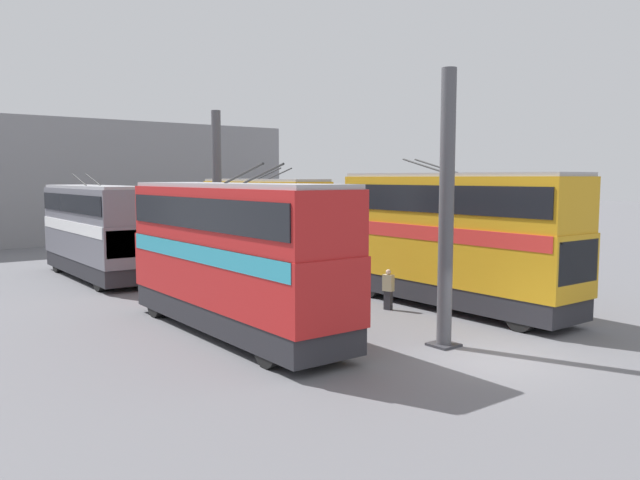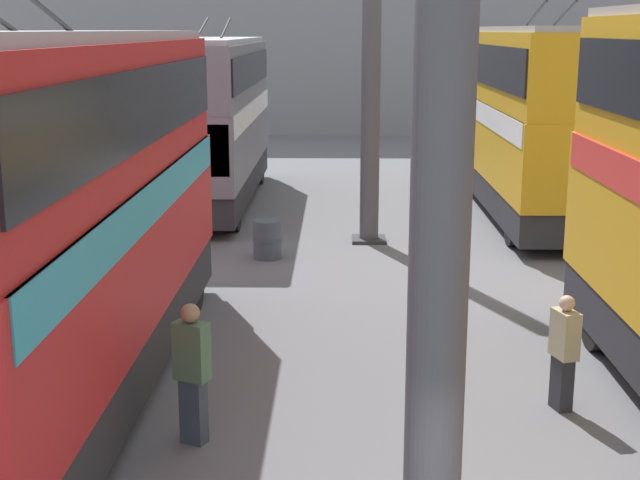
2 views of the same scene
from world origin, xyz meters
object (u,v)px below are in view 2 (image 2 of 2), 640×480
oil_drum (267,239)px  person_by_left_row (564,350)px  bus_right_far (210,111)px  person_by_right_row (192,370)px  bus_left_far (533,111)px  bus_right_near (59,197)px

oil_drum → person_by_left_row: bearing=-150.3°
bus_right_far → person_by_left_row: bearing=-155.1°
person_by_left_row → oil_drum: person_by_left_row is taller
person_by_left_row → oil_drum: 9.30m
bus_right_far → person_by_left_row: 16.10m
person_by_right_row → bus_left_far: bearing=177.4°
bus_right_near → person_by_left_row: size_ratio=6.74×
person_by_left_row → oil_drum: (8.07, 4.61, -0.40)m
person_by_left_row → oil_drum: bearing=-76.7°
bus_right_far → person_by_left_row: size_ratio=6.38×
person_by_right_row → oil_drum: 9.19m
person_by_left_row → bus_right_far: bearing=-81.5°
bus_left_far → person_by_left_row: bearing=170.3°
person_by_right_row → bus_right_far: bearing=-148.9°
bus_left_far → oil_drum: (-4.73, 6.79, -2.45)m
bus_right_far → oil_drum: 7.15m
person_by_right_row → oil_drum: (9.18, -0.19, -0.53)m
bus_right_far → person_by_left_row: bus_right_far is taller
bus_right_near → oil_drum: bus_right_near is taller
bus_right_far → person_by_right_row: size_ratio=5.66×
bus_left_far → person_by_left_row: size_ratio=6.31×
person_by_right_row → oil_drum: bearing=-157.1°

